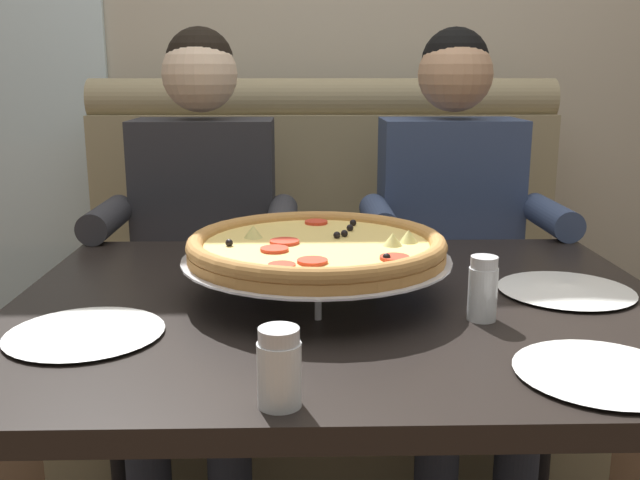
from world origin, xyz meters
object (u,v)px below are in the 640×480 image
object	(u,v)px
dining_table	(342,343)
diner_left	(201,234)
pizza	(317,248)
plate_far_side	(85,330)
shaker_pepper_flakes	(483,293)
plate_near_right	(566,287)
shaker_parmesan	(279,373)
booth_bench	(325,308)
diner_right	(455,232)
plate_near_left	(602,369)
patio_chair	(65,202)

from	to	relation	value
dining_table	diner_left	xyz separation A→B (m)	(-0.36, 0.68, 0.06)
pizza	plate_far_side	size ratio (longest dim) A/B	1.99
plate_far_side	shaker_pepper_flakes	bearing A→B (deg)	5.17
pizza	plate_near_right	world-z (taller)	pizza
shaker_parmesan	plate_near_right	distance (m)	0.71
booth_bench	diner_left	world-z (taller)	diner_left
plate_near_right	shaker_parmesan	bearing A→B (deg)	-139.37
dining_table	diner_right	size ratio (longest dim) A/B	0.97
diner_left	plate_near_right	world-z (taller)	diner_left
booth_bench	pizza	bearing A→B (deg)	-92.91
booth_bench	pizza	xyz separation A→B (m)	(-0.05, -0.92, 0.43)
pizza	booth_bench	bearing A→B (deg)	87.09
pizza	shaker_pepper_flakes	world-z (taller)	pizza
plate_near_left	patio_chair	bearing A→B (deg)	121.85
plate_near_left	patio_chair	world-z (taller)	patio_chair
diner_left	plate_near_left	distance (m)	1.25
patio_chair	booth_bench	bearing A→B (deg)	-45.50
diner_left	shaker_pepper_flakes	xyz separation A→B (m)	(0.59, -0.79, 0.07)
booth_bench	dining_table	distance (m)	0.98
shaker_parmesan	patio_chair	bearing A→B (deg)	113.38
shaker_pepper_flakes	plate_near_left	distance (m)	0.26
dining_table	patio_chair	world-z (taller)	patio_chair
plate_far_side	diner_left	bearing A→B (deg)	85.41
shaker_pepper_flakes	plate_far_side	xyz separation A→B (m)	(-0.66, -0.06, -0.04)
booth_bench	plate_near_right	size ratio (longest dim) A/B	6.14
pizza	shaker_parmesan	distance (m)	0.46
dining_table	plate_near_left	size ratio (longest dim) A/B	5.04
booth_bench	shaker_parmesan	distance (m)	1.43
plate_near_right	patio_chair	world-z (taller)	patio_chair
plate_far_side	patio_chair	size ratio (longest dim) A/B	0.30
diner_left	shaker_parmesan	xyz separation A→B (m)	(0.25, -1.11, 0.07)
shaker_parmesan	plate_near_right	xyz separation A→B (m)	(0.54, 0.46, -0.03)
pizza	plate_near_right	bearing A→B (deg)	1.06
shaker_parmesan	plate_far_side	size ratio (longest dim) A/B	0.41
booth_bench	plate_near_left	bearing A→B (deg)	-75.04
diner_right	plate_near_left	world-z (taller)	diner_right
dining_table	shaker_parmesan	distance (m)	0.45
shaker_pepper_flakes	plate_near_right	bearing A→B (deg)	36.47
booth_bench	patio_chair	xyz separation A→B (m)	(-1.24, 1.27, 0.13)
shaker_parmesan	plate_near_left	world-z (taller)	shaker_parmesan
shaker_pepper_flakes	shaker_parmesan	bearing A→B (deg)	-137.11
dining_table	plate_near_left	world-z (taller)	plate_near_left
diner_left	diner_right	xyz separation A→B (m)	(0.71, 0.00, 0.00)
diner_right	booth_bench	bearing A→B (deg)	143.28
pizza	plate_far_side	bearing A→B (deg)	-152.24
plate_near_left	patio_chair	xyz separation A→B (m)	(-1.59, 2.56, -0.22)
dining_table	shaker_parmesan	bearing A→B (deg)	-103.75
dining_table	diner_left	size ratio (longest dim) A/B	0.97
dining_table	plate_near_right	xyz separation A→B (m)	(0.43, 0.04, 0.09)
dining_table	diner_right	xyz separation A→B (m)	(0.36, 0.68, 0.06)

